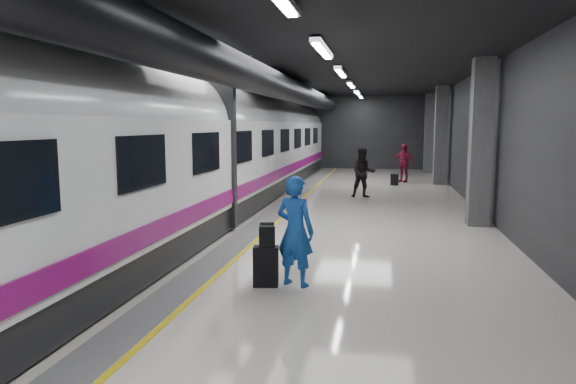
{
  "coord_description": "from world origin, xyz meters",
  "views": [
    {
      "loc": [
        1.98,
        -12.59,
        2.73
      ],
      "look_at": [
        -0.04,
        -1.73,
        1.29
      ],
      "focal_mm": 32.0,
      "sensor_mm": 36.0,
      "label": 1
    }
  ],
  "objects": [
    {
      "name": "ground",
      "position": [
        0.0,
        0.0,
        0.0
      ],
      "size": [
        40.0,
        40.0,
        0.0
      ],
      "primitive_type": "plane",
      "color": "silver",
      "rests_on": "ground"
    },
    {
      "name": "platform_hall",
      "position": [
        -0.29,
        0.96,
        3.54
      ],
      "size": [
        10.02,
        40.02,
        4.51
      ],
      "color": "black",
      "rests_on": "ground"
    },
    {
      "name": "train",
      "position": [
        -3.25,
        -0.0,
        2.07
      ],
      "size": [
        3.05,
        38.0,
        4.05
      ],
      "color": "black",
      "rests_on": "ground"
    },
    {
      "name": "traveler_main",
      "position": [
        0.54,
        -4.18,
        0.95
      ],
      "size": [
        0.8,
        0.66,
        1.9
      ],
      "primitive_type": "imported",
      "rotation": [
        0.0,
        0.0,
        2.8
      ],
      "color": "blue",
      "rests_on": "ground"
    },
    {
      "name": "suitcase_main",
      "position": [
        0.05,
        -4.3,
        0.34
      ],
      "size": [
        0.46,
        0.32,
        0.69
      ],
      "primitive_type": "cube",
      "rotation": [
        0.0,
        0.0,
        0.14
      ],
      "color": "black",
      "rests_on": "ground"
    },
    {
      "name": "shoulder_bag",
      "position": [
        0.08,
        -4.33,
        0.87
      ],
      "size": [
        0.3,
        0.2,
        0.36
      ],
      "primitive_type": "cube",
      "rotation": [
        0.0,
        0.0,
        0.24
      ],
      "color": "black",
      "rests_on": "suitcase_main"
    },
    {
      "name": "traveler_far_a",
      "position": [
        1.25,
        6.88,
        0.94
      ],
      "size": [
        1.03,
        0.87,
        1.89
      ],
      "primitive_type": "imported",
      "rotation": [
        0.0,
        0.0,
        0.19
      ],
      "color": "black",
      "rests_on": "ground"
    },
    {
      "name": "traveler_far_b",
      "position": [
        2.94,
        12.6,
        0.93
      ],
      "size": [
        1.17,
        0.93,
        1.85
      ],
      "primitive_type": "imported",
      "rotation": [
        0.0,
        0.0,
        -0.52
      ],
      "color": "maroon",
      "rests_on": "ground"
    },
    {
      "name": "suitcase_far",
      "position": [
        2.51,
        11.18,
        0.26
      ],
      "size": [
        0.37,
        0.27,
        0.51
      ],
      "primitive_type": "cube",
      "rotation": [
        0.0,
        0.0,
        -0.12
      ],
      "color": "black",
      "rests_on": "ground"
    }
  ]
}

